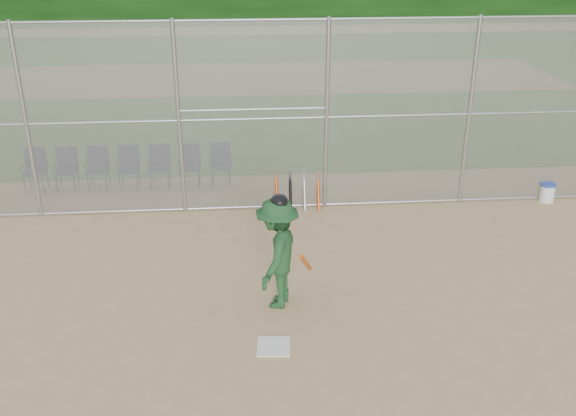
{
  "coord_description": "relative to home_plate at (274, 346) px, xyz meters",
  "views": [
    {
      "loc": [
        -0.84,
        -7.66,
        5.6
      ],
      "look_at": [
        0.0,
        2.5,
        1.1
      ],
      "focal_mm": 40.0,
      "sensor_mm": 36.0,
      "label": 1
    }
  ],
  "objects": [
    {
      "name": "chair_2",
      "position": [
        -3.65,
        6.46,
        0.47
      ],
      "size": [
        0.54,
        0.52,
        0.96
      ],
      "primitive_type": null,
      "color": "#0E1A36",
      "rests_on": "ground"
    },
    {
      "name": "water_cooler",
      "position": [
        6.36,
        4.88,
        0.2
      ],
      "size": [
        0.33,
        0.33,
        0.41
      ],
      "color": "white",
      "rests_on": "ground"
    },
    {
      "name": "dirt_patch_far",
      "position": [
        0.42,
        17.98,
        -0.0
      ],
      "size": [
        24.0,
        24.0,
        0.0
      ],
      "primitive_type": "plane",
      "color": "#A67D5C",
      "rests_on": "ground"
    },
    {
      "name": "chair_5",
      "position": [
        -1.54,
        6.46,
        0.47
      ],
      "size": [
        0.54,
        0.52,
        0.96
      ],
      "primitive_type": null,
      "color": "#0E1A36",
      "rests_on": "ground"
    },
    {
      "name": "batter_at_plate",
      "position": [
        0.14,
        1.17,
        0.92
      ],
      "size": [
        1.07,
        1.41,
        1.92
      ],
      "color": "#1D4823",
      "rests_on": "ground"
    },
    {
      "name": "grass_strip",
      "position": [
        0.42,
        17.98,
        -0.01
      ],
      "size": [
        100.0,
        100.0,
        0.0
      ],
      "primitive_type": "plane",
      "color": "#2E5F1C",
      "rests_on": "ground"
    },
    {
      "name": "chair_6",
      "position": [
        -0.84,
        6.46,
        0.47
      ],
      "size": [
        0.54,
        0.52,
        0.96
      ],
      "primitive_type": null,
      "color": "#0E1A36",
      "rests_on": "ground"
    },
    {
      "name": "home_plate",
      "position": [
        0.0,
        0.0,
        0.0
      ],
      "size": [
        0.52,
        0.52,
        0.02
      ],
      "primitive_type": "cube",
      "rotation": [
        0.0,
        0.0,
        -0.09
      ],
      "color": "white",
      "rests_on": "ground"
    },
    {
      "name": "chair_4",
      "position": [
        -2.24,
        6.46,
        0.47
      ],
      "size": [
        0.54,
        0.52,
        0.96
      ],
      "primitive_type": null,
      "color": "#0E1A36",
      "rests_on": "ground"
    },
    {
      "name": "chair_1",
      "position": [
        -4.36,
        6.46,
        0.47
      ],
      "size": [
        0.54,
        0.52,
        0.96
      ],
      "primitive_type": null,
      "color": "#0E1A36",
      "rests_on": "ground"
    },
    {
      "name": "backstop_fence",
      "position": [
        0.42,
        4.98,
        2.06
      ],
      "size": [
        16.09,
        0.09,
        4.0
      ],
      "color": "gray",
      "rests_on": "ground"
    },
    {
      "name": "spare_bats",
      "position": [
        0.82,
        4.91,
        0.4
      ],
      "size": [
        0.96,
        0.39,
        0.83
      ],
      "color": "#D84C14",
      "rests_on": "ground"
    },
    {
      "name": "ground",
      "position": [
        0.42,
        -0.02,
        -0.01
      ],
      "size": [
        100.0,
        100.0,
        0.0
      ],
      "primitive_type": "plane",
      "color": "tan",
      "rests_on": "ground"
    },
    {
      "name": "chair_0",
      "position": [
        -5.06,
        6.46,
        0.47
      ],
      "size": [
        0.54,
        0.52,
        0.96
      ],
      "primitive_type": null,
      "color": "#0E1A36",
      "rests_on": "ground"
    },
    {
      "name": "chair_3",
      "position": [
        -2.95,
        6.46,
        0.47
      ],
      "size": [
        0.54,
        0.52,
        0.96
      ],
      "primitive_type": null,
      "color": "#0E1A36",
      "rests_on": "ground"
    }
  ]
}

